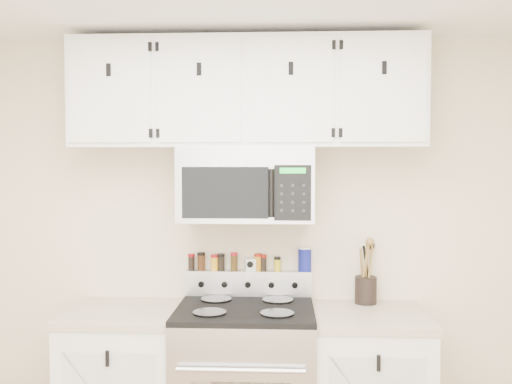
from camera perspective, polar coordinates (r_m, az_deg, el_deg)
back_wall at (r=3.49m, az=-0.73°, el=-5.34°), size 3.50×0.01×2.50m
microwave at (r=3.27m, az=-0.93°, el=0.79°), size 0.76×0.44×0.42m
upper_cabinets at (r=3.31m, az=-0.92°, el=9.83°), size 2.00×0.35×0.62m
utensil_crock at (r=3.48m, az=10.92°, el=-9.38°), size 0.13×0.13×0.37m
kitchen_timer at (r=3.47m, az=-0.58°, el=-7.26°), size 0.08×0.07×0.07m
salt_canister at (r=3.46m, az=4.89°, el=-6.70°), size 0.08×0.08×0.15m
spice_jar_0 at (r=3.51m, az=-6.48°, el=-6.96°), size 0.04×0.04×0.10m
spice_jar_1 at (r=3.50m, az=-5.49°, el=-6.91°), size 0.05×0.05×0.11m
spice_jar_2 at (r=3.49m, az=-4.16°, el=-7.04°), size 0.05×0.05×0.10m
spice_jar_3 at (r=3.48m, az=-3.51°, el=-7.01°), size 0.04×0.04×0.10m
spice_jar_4 at (r=3.48m, az=-2.20°, el=-6.95°), size 0.04×0.04×0.11m
spice_jar_5 at (r=3.47m, az=0.21°, el=-7.03°), size 0.05×0.05×0.10m
spice_jar_6 at (r=3.47m, az=0.73°, el=-7.08°), size 0.04×0.04×0.10m
spice_jar_7 at (r=3.47m, az=2.15°, el=-7.18°), size 0.04×0.04×0.09m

